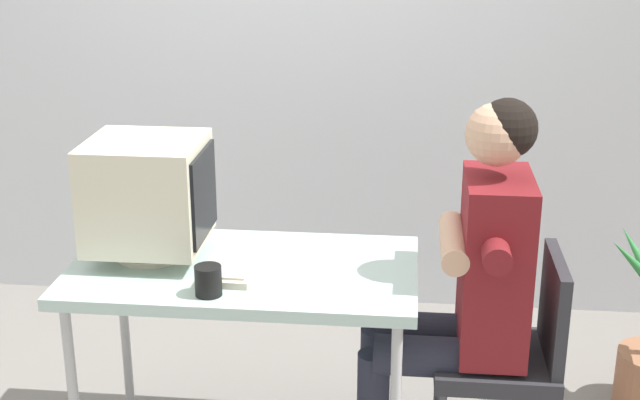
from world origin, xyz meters
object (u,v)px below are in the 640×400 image
object	(u,v)px
desk_mug	(209,280)
person_seated	(466,278)
desk	(244,281)
office_chair	(512,349)
keyboard	(236,258)
crt_monitor	(148,193)

from	to	relation	value
desk_mug	person_seated	bearing A→B (deg)	16.19
desk	desk_mug	size ratio (longest dim) A/B	12.12
desk_mug	desk	bearing A→B (deg)	74.36
office_chair	desk_mug	size ratio (longest dim) A/B	8.40
office_chair	desk_mug	xyz separation A→B (m)	(-1.00, -0.24, 0.32)
desk_mug	office_chair	bearing A→B (deg)	13.52
keyboard	desk_mug	world-z (taller)	desk_mug
desk	office_chair	size ratio (longest dim) A/B	1.44
desk	crt_monitor	distance (m)	0.45
keyboard	desk_mug	size ratio (longest dim) A/B	4.66
crt_monitor	person_seated	distance (m)	1.13
desk	office_chair	world-z (taller)	office_chair
crt_monitor	office_chair	xyz separation A→B (m)	(1.27, -0.05, -0.51)
keyboard	desk_mug	distance (m)	0.27
crt_monitor	person_seated	world-z (taller)	person_seated
desk	crt_monitor	xyz separation A→B (m)	(-0.34, 0.05, 0.29)
keyboard	office_chair	size ratio (longest dim) A/B	0.55
office_chair	person_seated	xyz separation A→B (m)	(-0.17, -0.00, 0.26)
office_chair	person_seated	bearing A→B (deg)	-180.00
desk	keyboard	size ratio (longest dim) A/B	2.60
desk	keyboard	world-z (taller)	keyboard
keyboard	desk	bearing A→B (deg)	-42.44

